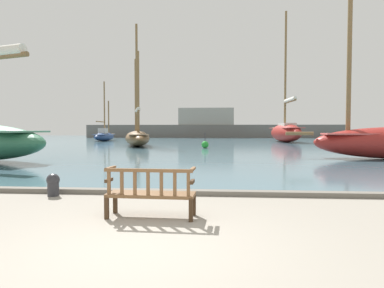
# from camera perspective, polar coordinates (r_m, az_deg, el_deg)

# --- Properties ---
(ground_plane) EXTENTS (160.00, 160.00, 0.00)m
(ground_plane) POSITION_cam_1_polar(r_m,az_deg,el_deg) (4.91, -8.97, -16.78)
(ground_plane) COLOR gray
(harbor_water) EXTENTS (100.00, 80.00, 0.08)m
(harbor_water) POSITION_cam_1_polar(r_m,az_deg,el_deg) (48.54, 3.34, 0.54)
(harbor_water) COLOR slate
(harbor_water) RESTS_ON ground
(quay_edge_kerb) EXTENTS (40.00, 0.30, 0.12)m
(quay_edge_kerb) POSITION_cam_1_polar(r_m,az_deg,el_deg) (8.57, -2.85, -8.03)
(quay_edge_kerb) COLOR slate
(quay_edge_kerb) RESTS_ON ground
(park_bench) EXTENTS (1.62, 0.58, 0.92)m
(park_bench) POSITION_cam_1_polar(r_m,az_deg,el_deg) (6.34, -6.91, -7.97)
(park_bench) COLOR #3D2A19
(park_bench) RESTS_ON ground
(sailboat_mid_starboard) EXTENTS (1.96, 8.30, 8.08)m
(sailboat_mid_starboard) POSITION_cam_1_polar(r_m,az_deg,el_deg) (48.08, -14.42, 1.36)
(sailboat_mid_starboard) COLOR navy
(sailboat_mid_starboard) RESTS_ON harbor_water
(sailboat_far_port) EXTENTS (3.26, 13.04, 16.18)m
(sailboat_far_port) POSITION_cam_1_polar(r_m,az_deg,el_deg) (44.10, 15.30, 2.06)
(sailboat_far_port) COLOR maroon
(sailboat_far_port) RESTS_ON harbor_water
(sailboat_nearest_starboard) EXTENTS (4.77, 9.79, 11.55)m
(sailboat_nearest_starboard) POSITION_cam_1_polar(r_m,az_deg,el_deg) (32.99, -9.12, 1.35)
(sailboat_nearest_starboard) COLOR brown
(sailboat_nearest_starboard) RESTS_ON harbor_water
(mooring_bollard) EXTENTS (0.31, 0.31, 0.55)m
(mooring_bollard) POSITION_cam_1_polar(r_m,az_deg,el_deg) (9.01, -22.13, -6.16)
(mooring_bollard) COLOR #2D2D33
(mooring_bollard) RESTS_ON ground
(channel_buoy) EXTENTS (0.59, 0.59, 1.29)m
(channel_buoy) POSITION_cam_1_polar(r_m,az_deg,el_deg) (28.20, 2.19, -0.10)
(channel_buoy) COLOR green
(channel_buoy) RESTS_ON harbor_water
(far_breakwater) EXTENTS (49.31, 2.40, 5.75)m
(far_breakwater) POSITION_cam_1_polar(r_m,az_deg,el_deg) (65.53, 3.44, 2.56)
(far_breakwater) COLOR #66605B
(far_breakwater) RESTS_ON ground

